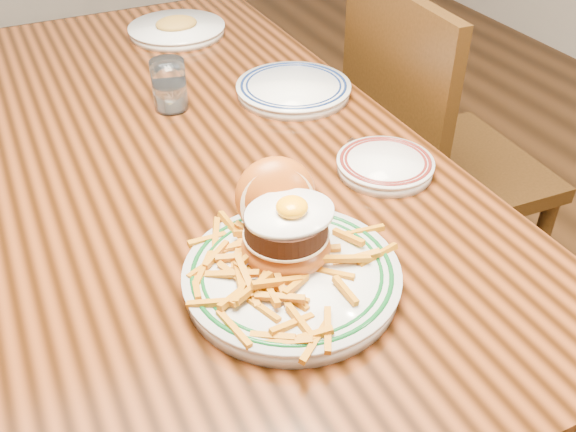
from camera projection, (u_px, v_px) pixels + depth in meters
name	position (u px, v px, depth m)	size (l,w,h in m)	color
floor	(214.00, 389.00, 1.69)	(6.00, 6.00, 0.00)	black
table	(191.00, 181.00, 1.30)	(0.85, 1.60, 0.75)	black
chair_right	(428.00, 158.00, 1.65)	(0.47, 0.47, 0.95)	#3C220C
main_plate	(289.00, 256.00, 0.91)	(0.31, 0.33, 0.15)	silver
side_plate	(385.00, 164.00, 1.15)	(0.18, 0.19, 0.03)	silver
rear_plate	(294.00, 88.00, 1.40)	(0.25, 0.25, 0.03)	silver
water_glass	(170.00, 88.00, 1.33)	(0.07, 0.07, 0.11)	white
far_plate	(177.00, 29.00, 1.69)	(0.25, 0.25, 0.05)	silver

